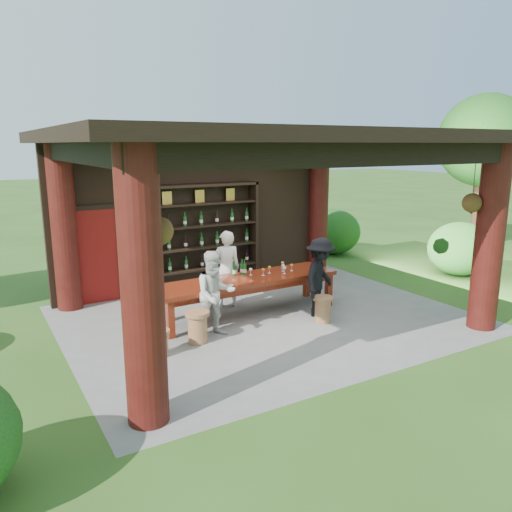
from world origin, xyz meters
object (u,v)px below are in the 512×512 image
host (226,269)px  napkin_basket (214,281)px  guest_woman (215,294)px  wine_shelf (202,237)px  stool_far_left (160,342)px  stool_near_right (323,309)px  tasting_table (247,283)px  stool_near_left (198,326)px  guest_man (320,277)px

host → napkin_basket: (-0.67, -0.81, 0.03)m
guest_woman → wine_shelf: bearing=73.9°
stool_far_left → stool_near_right: bearing=-1.2°
napkin_basket → guest_woman: bearing=-114.2°
tasting_table → stool_near_left: size_ratio=6.84×
tasting_table → stool_near_right: tasting_table is taller
wine_shelf → guest_man: (1.19, -2.87, -0.44)m
stool_near_left → host: host is taller
stool_near_left → stool_near_right: (2.43, -0.28, -0.03)m
tasting_table → stool_far_left: tasting_table is taller
guest_man → napkin_basket: 2.06m
tasting_table → host: 0.71m
stool_near_left → guest_man: 2.64m
wine_shelf → stool_near_left: 3.35m
stool_near_right → host: (-1.12, 1.77, 0.53)m
host → stool_far_left: bearing=53.7°
wine_shelf → stool_near_right: wine_shelf is taller
napkin_basket → tasting_table: bearing=9.2°
stool_near_right → stool_far_left: bearing=178.8°
wine_shelf → stool_near_left: size_ratio=5.05×
host → guest_man: 1.94m
stool_far_left → guest_man: bearing=4.2°
wine_shelf → guest_woman: wine_shelf is taller
wine_shelf → stool_near_left: wine_shelf is taller
stool_near_right → tasting_table: bearing=133.3°
tasting_table → guest_man: bearing=-33.3°
tasting_table → napkin_basket: 0.80m
stool_near_left → guest_woman: 0.62m
stool_near_right → host: 2.16m
wine_shelf → stool_near_right: size_ratio=5.54×
stool_far_left → napkin_basket: (1.39, 0.90, 0.59)m
stool_far_left → napkin_basket: 1.75m
stool_near_right → guest_man: (0.16, 0.31, 0.51)m
stool_near_right → napkin_basket: bearing=151.6°
tasting_table → guest_woman: guest_woman is taller
tasting_table → stool_far_left: (-2.15, -1.02, -0.41)m
stool_far_left → host: 2.73m
host → tasting_table: bearing=112.0°
wine_shelf → guest_woman: size_ratio=1.81×
host → napkin_basket: size_ratio=6.09×
napkin_basket → stool_near_right: bearing=-28.4°
guest_woman → napkin_basket: (0.26, 0.57, 0.06)m
host → guest_woman: bearing=70.1°
tasting_table → stool_far_left: size_ratio=8.64×
wine_shelf → host: wine_shelf is taller
wine_shelf → stool_far_left: size_ratio=6.38×
stool_far_left → guest_woman: (1.13, 0.33, 0.53)m
wine_shelf → stool_far_left: bearing=-124.6°
stool_near_left → host: (1.31, 1.49, 0.50)m
tasting_table → stool_near_left: (-1.41, -0.81, -0.35)m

